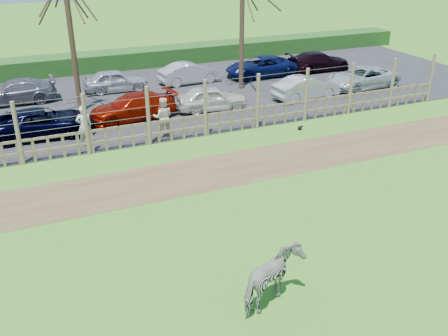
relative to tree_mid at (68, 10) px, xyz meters
name	(u,v)px	position (x,y,z in m)	size (l,w,h in m)	color
ground	(226,243)	(2.00, -13.50, -4.87)	(120.00, 120.00, 0.00)	#56AA36
dirt_strip	(177,178)	(2.00, -9.00, -4.86)	(34.00, 2.80, 0.01)	brown
asphalt	(117,101)	(2.00, 1.00, -4.85)	(44.00, 13.00, 0.04)	#232326
hedge	(92,62)	(2.00, 8.00, -4.32)	(46.00, 2.00, 1.10)	#1E4716
fence	(149,126)	(2.00, -5.50, -4.06)	(30.16, 0.16, 2.50)	brown
tree_mid	(68,10)	(0.00, 0.00, 0.00)	(4.80, 4.80, 6.83)	#3D2B1E
zebra	(273,279)	(1.96, -16.31, -4.14)	(0.78, 1.72, 1.45)	gray
visitor_a	(84,126)	(-0.48, -4.66, -3.96)	(0.63, 0.41, 1.72)	beige
visitor_b	(163,117)	(2.79, -4.90, -3.96)	(0.84, 0.65, 1.72)	beige
crow	(300,128)	(8.66, -6.50, -4.77)	(0.25, 0.18, 0.20)	black
car_2	(42,123)	(-2.00, -2.81, -4.23)	(1.99, 4.32, 1.20)	black
car_3	(133,107)	(2.11, -2.19, -4.23)	(1.68, 4.13, 1.20)	#891002
car_4	(212,98)	(6.03, -2.41, -4.23)	(1.42, 3.52, 1.20)	silver
car_5	(306,88)	(11.32, -2.64, -4.23)	(1.27, 3.64, 1.20)	beige
car_6	(362,78)	(15.29, -2.18, -4.23)	(1.99, 4.32, 1.20)	#BAC4BB
car_9	(15,92)	(-2.87, 2.59, -4.23)	(1.68, 4.13, 1.20)	slate
car_10	(116,80)	(2.38, 2.75, -4.23)	(1.42, 3.52, 1.20)	#B3B0B9
car_11	(190,73)	(6.71, 2.68, -4.23)	(1.27, 3.64, 1.20)	#BDB1B6
car_12	(261,67)	(11.19, 2.37, -4.23)	(1.99, 4.32, 1.20)	#0B1242
car_13	(318,61)	(15.22, 2.18, -4.23)	(1.68, 4.13, 1.20)	black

